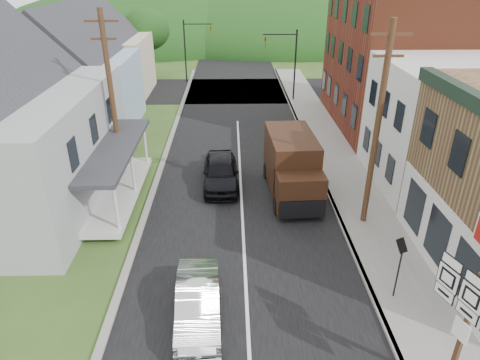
{
  "coord_description": "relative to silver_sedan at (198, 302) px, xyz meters",
  "views": [
    {
      "loc": [
        -0.49,
        -13.24,
        10.76
      ],
      "look_at": [
        -0.12,
        3.68,
        2.2
      ],
      "focal_mm": 32.0,
      "sensor_mm": 36.0,
      "label": 1
    }
  ],
  "objects": [
    {
      "name": "ground",
      "position": [
        1.65,
        2.34,
        -0.68
      ],
      "size": [
        120.0,
        120.0,
        0.0
      ],
      "primitive_type": "plane",
      "color": "#2D4719",
      "rests_on": "ground"
    },
    {
      "name": "road",
      "position": [
        1.65,
        12.34,
        -0.68
      ],
      "size": [
        9.0,
        90.0,
        0.02
      ],
      "primitive_type": "cube",
      "color": "black",
      "rests_on": "ground"
    },
    {
      "name": "cross_road",
      "position": [
        1.65,
        29.34,
        -0.68
      ],
      "size": [
        60.0,
        9.0,
        0.02
      ],
      "primitive_type": "cube",
      "color": "black",
      "rests_on": "ground"
    },
    {
      "name": "sidewalk_right",
      "position": [
        7.55,
        10.34,
        -0.6
      ],
      "size": [
        2.8,
        55.0,
        0.15
      ],
      "primitive_type": "cube",
      "color": "slate",
      "rests_on": "ground"
    },
    {
      "name": "curb_right",
      "position": [
        6.2,
        10.34,
        -0.6
      ],
      "size": [
        0.2,
        55.0,
        0.15
      ],
      "primitive_type": "cube",
      "color": "slate",
      "rests_on": "ground"
    },
    {
      "name": "curb_left",
      "position": [
        -3.0,
        10.34,
        -0.62
      ],
      "size": [
        0.3,
        55.0,
        0.12
      ],
      "primitive_type": "cube",
      "color": "slate",
      "rests_on": "ground"
    },
    {
      "name": "storefront_white",
      "position": [
        12.95,
        9.84,
        2.57
      ],
      "size": [
        8.0,
        7.0,
        6.5
      ],
      "primitive_type": "cube",
      "color": "silver",
      "rests_on": "ground"
    },
    {
      "name": "storefront_red",
      "position": [
        12.95,
        19.34,
        4.32
      ],
      "size": [
        8.0,
        12.0,
        10.0
      ],
      "primitive_type": "cube",
      "color": "maroon",
      "rests_on": "ground"
    },
    {
      "name": "house_blue",
      "position": [
        -9.35,
        19.34,
        3.02
      ],
      "size": [
        7.14,
        8.16,
        7.28
      ],
      "color": "#87A1B9",
      "rests_on": "ground"
    },
    {
      "name": "house_cream",
      "position": [
        -9.85,
        28.34,
        3.02
      ],
      "size": [
        7.14,
        8.16,
        7.28
      ],
      "color": "#C5B499",
      "rests_on": "ground"
    },
    {
      "name": "utility_pole_right",
      "position": [
        7.25,
        5.84,
        3.98
      ],
      "size": [
        1.6,
        0.26,
        9.0
      ],
      "color": "#472D19",
      "rests_on": "ground"
    },
    {
      "name": "utility_pole_left",
      "position": [
        -4.85,
        10.34,
        3.98
      ],
      "size": [
        1.6,
        0.26,
        9.0
      ],
      "color": "#472D19",
      "rests_on": "ground"
    },
    {
      "name": "traffic_signal_right",
      "position": [
        5.96,
        25.84,
        3.08
      ],
      "size": [
        2.87,
        0.2,
        6.0
      ],
      "color": "black",
      "rests_on": "ground"
    },
    {
      "name": "traffic_signal_left",
      "position": [
        -2.65,
        32.84,
        3.08
      ],
      "size": [
        2.87,
        0.2,
        6.0
      ],
      "color": "black",
      "rests_on": "ground"
    },
    {
      "name": "tree_left_d",
      "position": [
        -7.35,
        34.34,
        4.21
      ],
      "size": [
        4.8,
        4.8,
        6.94
      ],
      "color": "#382616",
      "rests_on": "ground"
    },
    {
      "name": "forested_ridge",
      "position": [
        1.65,
        57.34,
        -0.68
      ],
      "size": [
        90.0,
        30.0,
        16.0
      ],
      "primitive_type": "ellipsoid",
      "color": "#163811",
      "rests_on": "ground"
    },
    {
      "name": "silver_sedan",
      "position": [
        0.0,
        0.0,
        0.0
      ],
      "size": [
        1.65,
        4.17,
        1.35
      ],
      "primitive_type": "imported",
      "rotation": [
        0.0,
        0.0,
        0.05
      ],
      "color": "silver",
      "rests_on": "ground"
    },
    {
      "name": "dark_sedan",
      "position": [
        0.58,
        9.78,
        0.12
      ],
      "size": [
        2.03,
        4.71,
        1.58
      ],
      "primitive_type": "imported",
      "rotation": [
        0.0,
        0.0,
        0.03
      ],
      "color": "black",
      "rests_on": "ground"
    },
    {
      "name": "delivery_van",
      "position": [
        4.25,
        8.71,
        0.9
      ],
      "size": [
        2.55,
        5.67,
        3.11
      ],
      "rotation": [
        0.0,
        0.0,
        0.05
      ],
      "color": "black",
      "rests_on": "ground"
    },
    {
      "name": "route_sign_cluster",
      "position": [
        7.16,
        -2.84,
        2.02
      ],
      "size": [
        0.79,
        2.16,
        3.93
      ],
      "rotation": [
        0.0,
        0.0,
        0.32
      ],
      "color": "#472D19",
      "rests_on": "sidewalk_right"
    },
    {
      "name": "warning_sign",
      "position": [
        6.89,
        0.77,
        1.09
      ],
      "size": [
        0.19,
        0.68,
        2.53
      ],
      "rotation": [
        0.0,
        0.0,
        0.23
      ],
      "color": "black",
      "rests_on": "sidewalk_right"
    }
  ]
}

